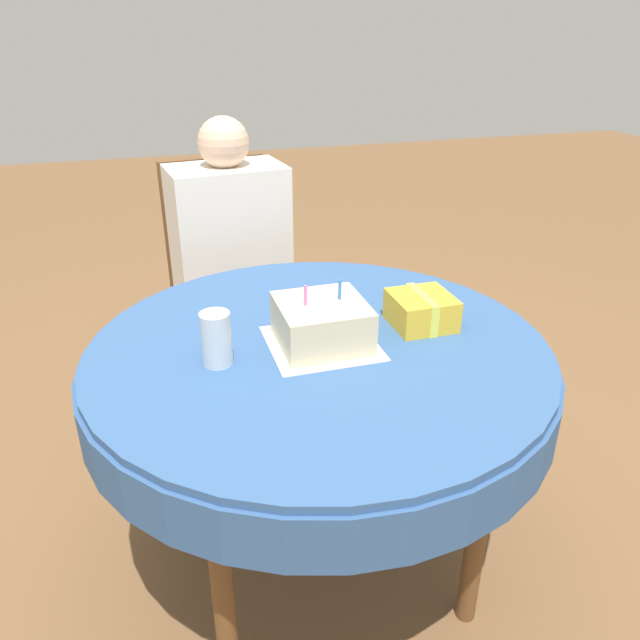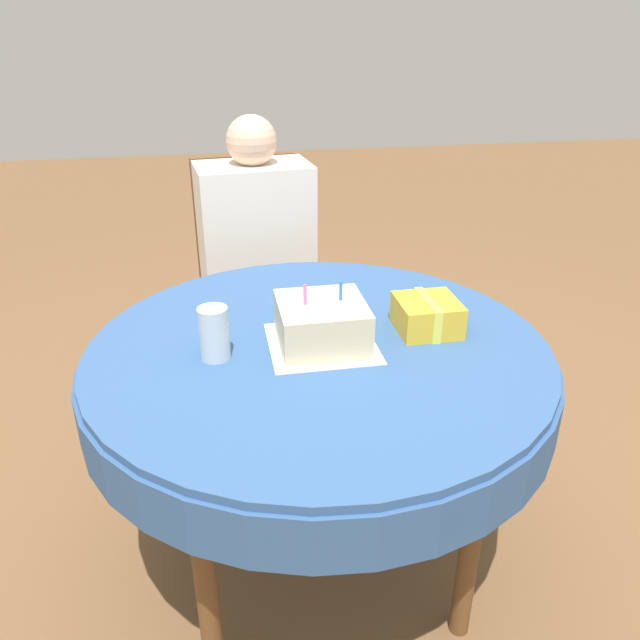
{
  "view_description": "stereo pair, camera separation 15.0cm",
  "coord_description": "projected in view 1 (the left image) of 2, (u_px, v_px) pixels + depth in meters",
  "views": [
    {
      "loc": [
        -0.38,
        -1.29,
        1.43
      ],
      "look_at": [
        0.0,
        0.0,
        0.77
      ],
      "focal_mm": 35.0,
      "sensor_mm": 36.0,
      "label": 1
    },
    {
      "loc": [
        -0.24,
        -1.32,
        1.43
      ],
      "look_at": [
        0.0,
        0.0,
        0.77
      ],
      "focal_mm": 35.0,
      "sensor_mm": 36.0,
      "label": 2
    }
  ],
  "objects": [
    {
      "name": "gift_box",
      "position": [
        421.0,
        310.0,
        1.6
      ],
      "size": [
        0.15,
        0.16,
        0.09
      ],
      "color": "gold",
      "rests_on": "dining_table"
    },
    {
      "name": "person",
      "position": [
        232.0,
        246.0,
        2.24
      ],
      "size": [
        0.42,
        0.37,
        1.13
      ],
      "rotation": [
        0.0,
        0.0,
        0.11
      ],
      "color": "#DBB293",
      "rests_on": "ground_plane"
    },
    {
      "name": "chair",
      "position": [
        227.0,
        280.0,
        2.4
      ],
      "size": [
        0.48,
        0.48,
        0.95
      ],
      "rotation": [
        0.0,
        0.0,
        0.11
      ],
      "color": "brown",
      "rests_on": "ground_plane"
    },
    {
      "name": "ground_plane",
      "position": [
        319.0,
        553.0,
        1.83
      ],
      "size": [
        12.0,
        12.0,
        0.0
      ],
      "primitive_type": "plane",
      "color": "brown"
    },
    {
      "name": "drinking_glass",
      "position": [
        216.0,
        339.0,
        1.41
      ],
      "size": [
        0.07,
        0.07,
        0.13
      ],
      "color": "silver",
      "rests_on": "dining_table"
    },
    {
      "name": "napkin",
      "position": [
        321.0,
        343.0,
        1.53
      ],
      "size": [
        0.26,
        0.26,
        0.0
      ],
      "color": "white",
      "rests_on": "dining_table"
    },
    {
      "name": "dining_table",
      "position": [
        318.0,
        373.0,
        1.56
      ],
      "size": [
        1.15,
        1.15,
        0.7
      ],
      "color": "#335689",
      "rests_on": "ground_plane"
    },
    {
      "name": "birthday_cake",
      "position": [
        321.0,
        323.0,
        1.51
      ],
      "size": [
        0.21,
        0.21,
        0.16
      ],
      "color": "beige",
      "rests_on": "dining_table"
    }
  ]
}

